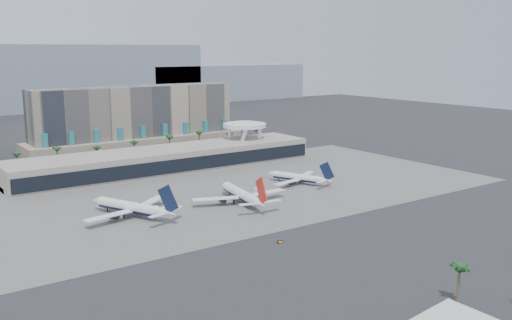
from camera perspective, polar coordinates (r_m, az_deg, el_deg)
ground at (r=224.78m, az=3.81°, el=-5.83°), size 900.00×900.00×0.00m
apron_pad at (r=268.17m, az=-3.60°, el=-3.03°), size 260.00×130.00×0.06m
mountain_ridge at (r=658.59m, az=-20.88°, el=7.25°), size 680.00×60.00×70.00m
hotel at (r=374.31m, az=-11.95°, el=3.38°), size 140.00×30.00×42.00m
terminal at (r=313.80m, az=-8.87°, el=0.14°), size 170.00×32.50×14.50m
saucer_structure at (r=344.40m, az=-1.16°, el=3.24°), size 26.00×26.00×21.89m
palm_row at (r=347.38m, az=-10.43°, el=1.80°), size 157.80×2.80×13.10m
airliner_left at (r=230.50m, az=-12.33°, el=-4.63°), size 40.57×41.77×15.43m
airliner_centre at (r=244.51m, az=-1.42°, el=-3.47°), size 43.07×44.66×15.50m
airliner_right at (r=280.68m, az=4.24°, el=-1.74°), size 33.69×34.73×12.70m
service_vehicle_a at (r=234.44m, az=-9.22°, el=-4.96°), size 4.61×2.56×2.17m
service_vehicle_b at (r=266.08m, az=0.05°, el=-2.96°), size 3.25×2.17×1.55m
taxiway_sign at (r=196.49m, az=2.44°, el=-8.17°), size 2.23×0.62×1.01m
near_palm_a at (r=159.39m, az=19.67°, el=-10.53°), size 6.00×6.00×11.07m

